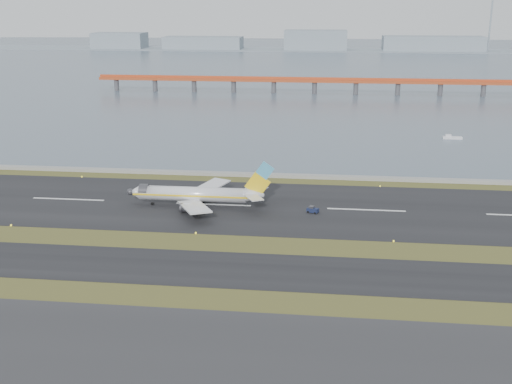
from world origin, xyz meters
TOP-DOWN VIEW (x-y plane):
  - ground at (0.00, 0.00)m, footprint 1000.00×1000.00m
  - taxiway_strip at (0.00, -12.00)m, footprint 1000.00×18.00m
  - runway_strip at (0.00, 30.00)m, footprint 1000.00×45.00m
  - seawall at (0.00, 60.00)m, footprint 1000.00×2.50m
  - bay_water at (0.00, 460.00)m, footprint 1400.00×800.00m
  - red_pier at (20.00, 250.00)m, footprint 260.00×5.00m
  - far_shoreline at (13.62, 620.00)m, footprint 1400.00×80.00m
  - airliner at (-3.44, 27.61)m, footprint 38.52×32.89m
  - pushback_tug at (26.32, 26.09)m, footprint 3.21×2.58m
  - workboat_near at (77.55, 125.35)m, footprint 7.54×2.64m

SIDE VIEW (x-z plane):
  - ground at x=0.00m, z-range 0.00..0.00m
  - bay_water at x=0.00m, z-range -0.65..0.65m
  - taxiway_strip at x=0.00m, z-range 0.00..0.10m
  - runway_strip at x=0.00m, z-range 0.00..0.10m
  - seawall at x=0.00m, z-range 0.00..1.00m
  - workboat_near at x=77.55m, z-range -0.33..1.48m
  - pushback_tug at x=26.32m, z-range -0.03..1.77m
  - airliner at x=-3.44m, z-range -2.94..9.86m
  - far_shoreline at x=13.62m, z-range -24.18..36.32m
  - red_pier at x=20.00m, z-range 2.18..12.38m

